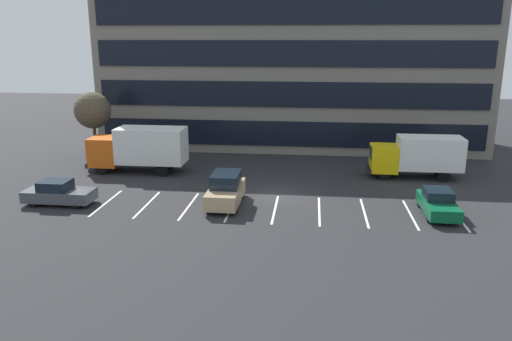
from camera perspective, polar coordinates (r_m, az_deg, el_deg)
ground_plane at (r=34.59m, az=2.54°, el=-2.87°), size 120.00×120.00×0.00m
office_building at (r=50.96m, az=4.08°, el=11.13°), size 36.56×11.05×14.40m
lot_markings at (r=31.89m, az=2.18°, el=-4.43°), size 22.54×5.40×0.01m
box_truck_yellow at (r=40.46m, az=17.96°, el=1.72°), size 7.00×2.32×3.25m
box_truck_orange at (r=41.17m, az=-13.14°, el=2.60°), size 7.84×2.60×3.63m
suv_tan at (r=32.45m, az=-3.48°, el=-2.21°), size 1.98×4.66×2.11m
sedan_charcoal at (r=35.07m, az=-21.60°, el=-2.40°), size 4.46×1.87×1.60m
sedan_forest at (r=32.70m, az=20.06°, el=-3.51°), size 1.83×4.37×1.57m
bare_tree at (r=46.41m, az=-18.13°, el=6.51°), size 3.18×3.18×5.96m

